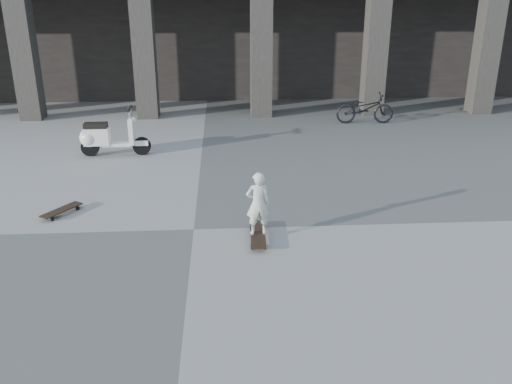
{
  "coord_description": "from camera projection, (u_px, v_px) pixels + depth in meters",
  "views": [
    {
      "loc": [
        0.54,
        -8.56,
        4.0
      ],
      "look_at": [
        1.09,
        0.05,
        0.65
      ],
      "focal_mm": 38.0,
      "sensor_mm": 36.0,
      "label": 1
    }
  ],
  "objects": [
    {
      "name": "scooter",
      "position": [
        103.0,
        137.0,
        13.22
      ],
      "size": [
        1.71,
        0.55,
        1.19
      ],
      "rotation": [
        0.0,
        0.0,
        0.02
      ],
      "color": "black",
      "rests_on": "ground"
    },
    {
      "name": "colonnade",
      "position": [
        206.0,
        9.0,
        21.09
      ],
      "size": [
        28.0,
        8.82,
        6.0
      ],
      "color": "black",
      "rests_on": "ground"
    },
    {
      "name": "ground",
      "position": [
        194.0,
        229.0,
        9.38
      ],
      "size": [
        90.0,
        90.0,
        0.0
      ],
      "primitive_type": "plane",
      "color": "#51524F",
      "rests_on": "ground"
    },
    {
      "name": "child",
      "position": [
        258.0,
        204.0,
        8.8
      ],
      "size": [
        0.42,
        0.3,
        1.07
      ],
      "primitive_type": "imported",
      "rotation": [
        0.0,
        0.0,
        3.26
      ],
      "color": "beige",
      "rests_on": "longboard"
    },
    {
      "name": "skateboard_spare",
      "position": [
        61.0,
        210.0,
        9.97
      ],
      "size": [
        0.65,
        0.82,
        0.1
      ],
      "rotation": [
        0.0,
        0.0,
        0.98
      ],
      "color": "black",
      "rests_on": "ground"
    },
    {
      "name": "bicycle",
      "position": [
        365.0,
        108.0,
        16.3
      ],
      "size": [
        1.75,
        0.68,
        0.9
      ],
      "primitive_type": "imported",
      "rotation": [
        0.0,
        0.0,
        1.52
      ],
      "color": "black",
      "rests_on": "ground"
    },
    {
      "name": "longboard",
      "position": [
        258.0,
        235.0,
        9.0
      ],
      "size": [
        0.29,
        1.06,
        0.1
      ],
      "rotation": [
        0.0,
        0.0,
        1.53
      ],
      "color": "black",
      "rests_on": "ground"
    }
  ]
}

